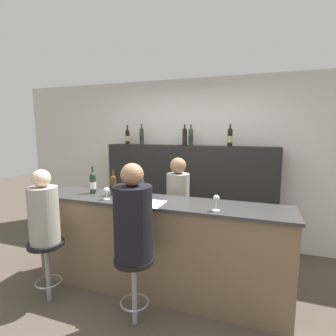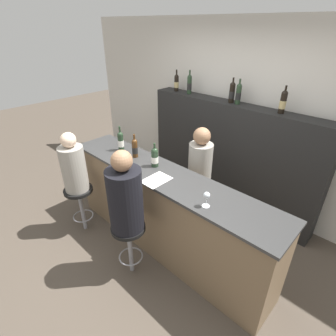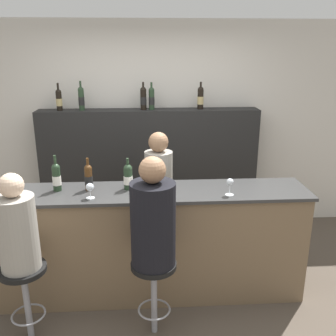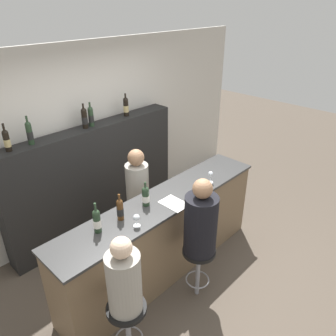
{
  "view_description": "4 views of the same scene",
  "coord_description": "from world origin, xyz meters",
  "px_view_note": "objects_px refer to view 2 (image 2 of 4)",
  "views": [
    {
      "loc": [
        1.04,
        -2.29,
        1.8
      ],
      "look_at": [
        0.13,
        0.29,
        1.4
      ],
      "focal_mm": 28.0,
      "sensor_mm": 36.0,
      "label": 1
    },
    {
      "loc": [
        1.74,
        -1.5,
        2.5
      ],
      "look_at": [
        0.15,
        0.16,
        1.23
      ],
      "focal_mm": 28.0,
      "sensor_mm": 36.0,
      "label": 2
    },
    {
      "loc": [
        -0.05,
        -2.86,
        2.25
      ],
      "look_at": [
        0.15,
        0.27,
        1.25
      ],
      "focal_mm": 40.0,
      "sensor_mm": 36.0,
      "label": 3
    },
    {
      "loc": [
        -2.18,
        -1.92,
        3.06
      ],
      "look_at": [
        0.17,
        0.35,
        1.35
      ],
      "focal_mm": 35.0,
      "sensor_mm": 36.0,
      "label": 4
    }
  ],
  "objects_px": {
    "wine_glass_0": "(124,156)",
    "bar_stool_left": "(80,198)",
    "wine_bottle_backbar_1": "(189,84)",
    "guest_seated_left": "(73,166)",
    "bartender": "(199,186)",
    "bar_stool_right": "(129,237)",
    "wine_bottle_counter_1": "(135,148)",
    "wine_bottle_counter_2": "(155,157)",
    "wine_bottle_backbar_0": "(176,83)",
    "wine_bottle_backbar_2": "(232,92)",
    "guest_seated_right": "(125,197)",
    "wine_glass_1": "(207,196)",
    "wine_bottle_backbar_4": "(283,102)",
    "wine_bottle_backbar_3": "(238,94)",
    "wine_bottle_counter_0": "(121,141)"
  },
  "relations": [
    {
      "from": "wine_bottle_backbar_2",
      "to": "bartender",
      "type": "xyz_separation_m",
      "value": [
        0.14,
        -0.8,
        -1.02
      ]
    },
    {
      "from": "wine_bottle_backbar_1",
      "to": "wine_glass_0",
      "type": "xyz_separation_m",
      "value": [
        0.26,
        -1.48,
        -0.56
      ]
    },
    {
      "from": "wine_bottle_backbar_0",
      "to": "wine_bottle_counter_1",
      "type": "bearing_deg",
      "value": -69.25
    },
    {
      "from": "bartender",
      "to": "wine_bottle_counter_1",
      "type": "bearing_deg",
      "value": -143.3
    },
    {
      "from": "wine_bottle_backbar_0",
      "to": "wine_glass_1",
      "type": "bearing_deg",
      "value": -40.87
    },
    {
      "from": "guest_seated_left",
      "to": "guest_seated_right",
      "type": "bearing_deg",
      "value": -0.0
    },
    {
      "from": "wine_bottle_backbar_2",
      "to": "guest_seated_left",
      "type": "xyz_separation_m",
      "value": [
        -0.95,
        -1.87,
        -0.72
      ]
    },
    {
      "from": "wine_bottle_backbar_3",
      "to": "wine_glass_1",
      "type": "bearing_deg",
      "value": -66.81
    },
    {
      "from": "wine_glass_0",
      "to": "bartender",
      "type": "xyz_separation_m",
      "value": [
        0.6,
        0.68,
        -0.46
      ]
    },
    {
      "from": "wine_glass_1",
      "to": "bartender",
      "type": "xyz_separation_m",
      "value": [
        -0.59,
        0.68,
        -0.47
      ]
    },
    {
      "from": "wine_bottle_backbar_0",
      "to": "wine_glass_1",
      "type": "height_order",
      "value": "wine_bottle_backbar_0"
    },
    {
      "from": "bartender",
      "to": "bar_stool_right",
      "type": "bearing_deg",
      "value": -94.37
    },
    {
      "from": "wine_bottle_backbar_4",
      "to": "wine_bottle_backbar_1",
      "type": "bearing_deg",
      "value": -180.0
    },
    {
      "from": "wine_bottle_counter_0",
      "to": "guest_seated_right",
      "type": "distance_m",
      "value": 1.04
    },
    {
      "from": "wine_bottle_backbar_2",
      "to": "bar_stool_left",
      "type": "height_order",
      "value": "wine_bottle_backbar_2"
    },
    {
      "from": "wine_bottle_backbar_1",
      "to": "wine_bottle_backbar_3",
      "type": "relative_size",
      "value": 1.06
    },
    {
      "from": "wine_bottle_backbar_1",
      "to": "wine_bottle_backbar_2",
      "type": "height_order",
      "value": "wine_bottle_backbar_1"
    },
    {
      "from": "wine_bottle_backbar_4",
      "to": "wine_bottle_counter_1",
      "type": "bearing_deg",
      "value": -132.61
    },
    {
      "from": "wine_bottle_counter_2",
      "to": "bar_stool_right",
      "type": "relative_size",
      "value": 0.44
    },
    {
      "from": "wine_bottle_backbar_2",
      "to": "wine_bottle_backbar_4",
      "type": "xyz_separation_m",
      "value": [
        0.68,
        0.0,
        -0.0
      ]
    },
    {
      "from": "wine_bottle_counter_0",
      "to": "wine_bottle_backbar_1",
      "type": "bearing_deg",
      "value": 87.6
    },
    {
      "from": "wine_bottle_backbar_2",
      "to": "bar_stool_left",
      "type": "bearing_deg",
      "value": -116.93
    },
    {
      "from": "wine_bottle_backbar_2",
      "to": "wine_glass_0",
      "type": "distance_m",
      "value": 1.65
    },
    {
      "from": "wine_bottle_counter_2",
      "to": "bartender",
      "type": "xyz_separation_m",
      "value": [
        0.29,
        0.48,
        -0.48
      ]
    },
    {
      "from": "wine_bottle_backbar_0",
      "to": "guest_seated_left",
      "type": "relative_size",
      "value": 0.42
    },
    {
      "from": "wine_bottle_backbar_4",
      "to": "bartender",
      "type": "distance_m",
      "value": 1.4
    },
    {
      "from": "wine_bottle_counter_1",
      "to": "bar_stool_left",
      "type": "relative_size",
      "value": 0.45
    },
    {
      "from": "wine_bottle_counter_2",
      "to": "bar_stool_left",
      "type": "height_order",
      "value": "wine_bottle_counter_2"
    },
    {
      "from": "wine_glass_0",
      "to": "bar_stool_left",
      "type": "distance_m",
      "value": 0.9
    },
    {
      "from": "wine_bottle_backbar_4",
      "to": "bar_stool_right",
      "type": "height_order",
      "value": "wine_bottle_backbar_4"
    },
    {
      "from": "wine_bottle_counter_1",
      "to": "wine_glass_1",
      "type": "bearing_deg",
      "value": -9.44
    },
    {
      "from": "wine_bottle_counter_0",
      "to": "wine_bottle_backbar_3",
      "type": "relative_size",
      "value": 1.02
    },
    {
      "from": "wine_bottle_backbar_3",
      "to": "guest_seated_left",
      "type": "xyz_separation_m",
      "value": [
        -1.05,
        -1.87,
        -0.72
      ]
    },
    {
      "from": "bartender",
      "to": "wine_bottle_backbar_1",
      "type": "bearing_deg",
      "value": 137.32
    },
    {
      "from": "wine_bottle_counter_1",
      "to": "wine_glass_1",
      "type": "xyz_separation_m",
      "value": [
        1.23,
        -0.2,
        -0.01
      ]
    },
    {
      "from": "wine_bottle_backbar_1",
      "to": "guest_seated_left",
      "type": "distance_m",
      "value": 2.02
    },
    {
      "from": "wine_bottle_counter_0",
      "to": "guest_seated_left",
      "type": "height_order",
      "value": "guest_seated_left"
    },
    {
      "from": "wine_bottle_backbar_3",
      "to": "bar_stool_left",
      "type": "height_order",
      "value": "wine_bottle_backbar_3"
    },
    {
      "from": "wine_bottle_counter_2",
      "to": "wine_bottle_backbar_2",
      "type": "bearing_deg",
      "value": 83.45
    },
    {
      "from": "bar_stool_right",
      "to": "bartender",
      "type": "relative_size",
      "value": 0.44
    },
    {
      "from": "wine_bottle_counter_2",
      "to": "wine_glass_0",
      "type": "relative_size",
      "value": 2.13
    },
    {
      "from": "wine_bottle_counter_1",
      "to": "guest_seated_right",
      "type": "distance_m",
      "value": 0.83
    },
    {
      "from": "wine_bottle_counter_2",
      "to": "wine_bottle_backbar_3",
      "type": "height_order",
      "value": "wine_bottle_backbar_3"
    },
    {
      "from": "wine_bottle_backbar_0",
      "to": "wine_bottle_counter_0",
      "type": "bearing_deg",
      "value": -80.91
    },
    {
      "from": "bar_stool_right",
      "to": "bartender",
      "type": "bearing_deg",
      "value": 85.63
    },
    {
      "from": "wine_bottle_backbar_0",
      "to": "wine_bottle_backbar_4",
      "type": "relative_size",
      "value": 0.99
    },
    {
      "from": "wine_bottle_backbar_1",
      "to": "guest_seated_left",
      "type": "bearing_deg",
      "value": -97.0
    },
    {
      "from": "wine_bottle_backbar_4",
      "to": "wine_glass_1",
      "type": "distance_m",
      "value": 1.58
    },
    {
      "from": "wine_bottle_counter_1",
      "to": "guest_seated_left",
      "type": "height_order",
      "value": "guest_seated_left"
    },
    {
      "from": "bar_stool_right",
      "to": "wine_bottle_counter_2",
      "type": "bearing_deg",
      "value": 109.21
    }
  ]
}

